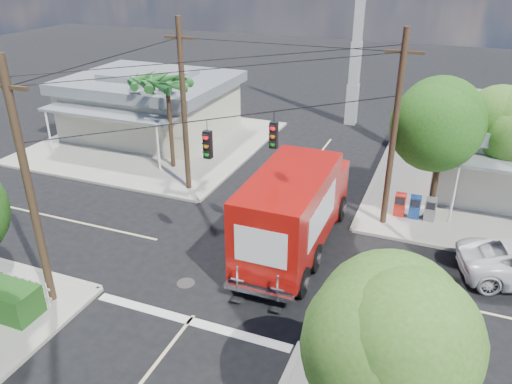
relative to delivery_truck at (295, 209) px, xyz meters
The scene contains 14 objects.
ground 3.14m from the delivery_truck, 141.50° to the right, with size 120.00×120.00×0.00m, color black.
sidewalk_ne 13.07m from the delivery_truck, 46.24° to the left, with size 14.12×14.12×0.14m.
sidewalk_nw 15.97m from the delivery_truck, 143.91° to the left, with size 14.12×14.12×0.14m.
road_markings 4.07m from the delivery_truck, 122.71° to the right, with size 32.00×32.00×0.01m.
building_nw 17.71m from the delivery_truck, 141.90° to the left, with size 10.80×10.20×4.30m.
radio_tower 18.88m from the delivery_truck, 94.44° to the left, with size 0.80×0.80×17.00m.
tree_ne_front 7.94m from the delivery_truck, 44.69° to the left, with size 4.21×4.14×6.66m.
tree_ne_back 11.05m from the delivery_truck, 43.29° to the left, with size 3.77×3.66×5.82m.
tree_se 10.36m from the delivery_truck, 59.97° to the right, with size 3.67×3.54×5.62m.
palm_nw_front 11.58m from the delivery_truck, 147.71° to the left, with size 3.01×3.08×5.59m.
palm_nw_back 13.92m from the delivery_truck, 146.87° to the left, with size 3.01×3.08×5.19m.
utility_poles 4.45m from the delivery_truck, behind, with size 12.00×10.68×9.00m.
vending_boxes 6.65m from the delivery_truck, 45.59° to the left, with size 1.90×0.50×1.10m.
delivery_truck is the anchor object (origin of this frame).
Camera 1 is at (7.26, -16.24, 11.63)m, focal length 35.00 mm.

